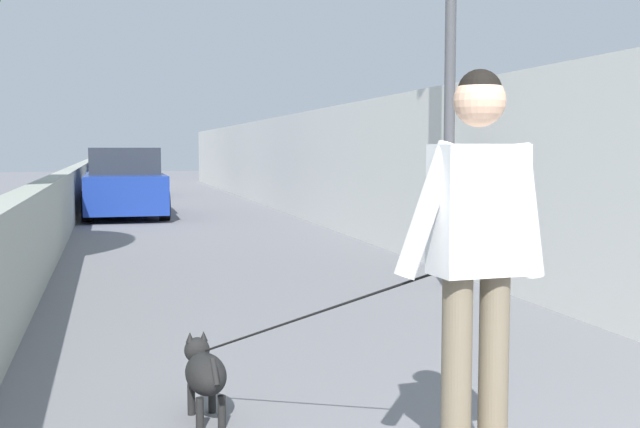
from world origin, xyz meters
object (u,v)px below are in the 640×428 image
lamp_post (451,16)px  dog (206,371)px  car_near (125,184)px  person_skateboarder (477,242)px  car_far (121,174)px

lamp_post → dog: (-3.72, 3.10, -2.67)m
car_near → person_skateboarder: bearing=-175.5°
dog → lamp_post: bearing=-39.8°
person_skateboarder → car_far: bearing=3.0°
dog → car_far: bearing=0.5°
person_skateboarder → car_far: size_ratio=0.46×
lamp_post → dog: 5.53m
car_near → lamp_post: bearing=-162.2°
car_far → dog: bearing=-179.5°
person_skateboarder → dog: 1.86m
lamp_post → person_skateboarder: size_ratio=2.44×
lamp_post → car_far: (18.46, 3.31, -2.23)m
person_skateboarder → lamp_post: bearing=-22.6°
dog → car_near: 14.05m
car_far → car_near: bearing=180.0°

